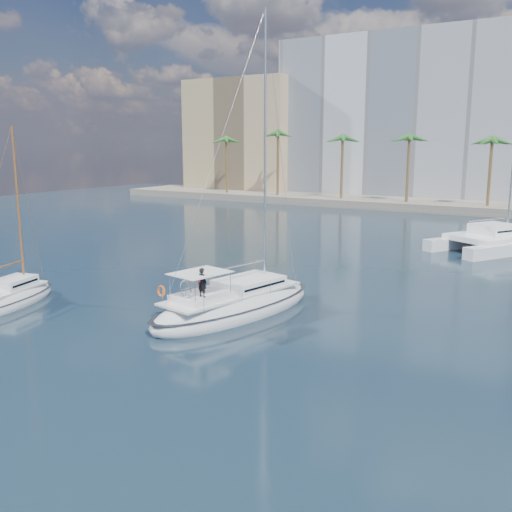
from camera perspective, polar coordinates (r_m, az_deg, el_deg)
The scene contains 10 objects.
ground at distance 35.77m, azimuth -2.29°, elevation -4.82°, with size 160.00×160.00×0.00m, color black.
quay at distance 92.10m, azimuth 19.23°, elevation 4.78°, with size 120.00×14.00×1.20m, color gray.
building_modern at distance 106.35m, azimuth 14.65°, elevation 13.05°, with size 42.00×16.00×28.00m, color silver.
building_tan_left at distance 115.16m, azimuth -0.77°, elevation 11.73°, with size 22.00×14.00×22.00m, color tan.
palm_left at distance 100.74m, azimuth -0.53°, elevation 11.40°, with size 3.60×3.60×12.30m.
palm_centre at distance 87.73m, azimuth 19.07°, elevation 10.84°, with size 3.60×3.60×12.30m.
main_sloop at distance 33.56m, azimuth -2.09°, elevation -4.93°, with size 6.31×12.83×18.25m.
small_sloop at distance 38.33m, azimuth -23.61°, elevation -4.03°, with size 4.44×8.44×11.58m.
catamaran at distance 57.71m, azimuth 22.56°, elevation 1.63°, with size 11.28×13.33×17.44m.
seagull at distance 37.58m, azimuth 1.17°, elevation -3.09°, with size 1.15×0.49×0.21m.
Camera 1 is at (19.05, -28.64, 9.84)m, focal length 40.00 mm.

